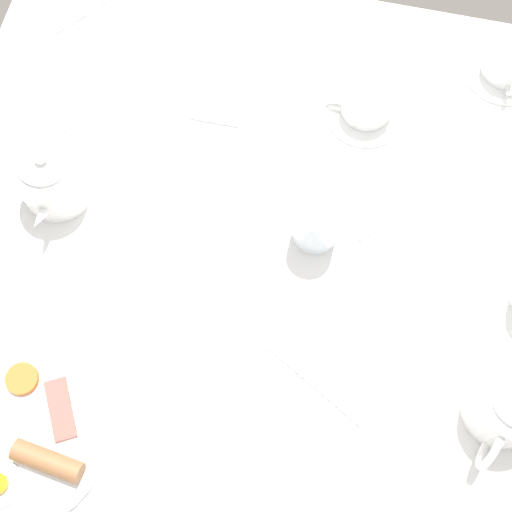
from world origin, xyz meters
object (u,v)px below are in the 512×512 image
at_px(water_glass_short, 318,217).
at_px(knife_by_plate, 95,6).
at_px(teacup_with_saucer_right, 367,103).
at_px(napkin_folded, 225,83).
at_px(breakfast_plate, 13,434).
at_px(teapot_near, 52,177).
at_px(teacup_with_saucer_left, 509,63).
at_px(spoon_for_tea, 394,216).
at_px(fork_spare, 315,382).
at_px(teapot_far, 509,407).

distance_m(water_glass_short, knife_by_plate, 0.59).
height_order(teacup_with_saucer_right, napkin_folded, teacup_with_saucer_right).
bearing_deg(breakfast_plate, teapot_near, -171.68).
height_order(breakfast_plate, teacup_with_saucer_left, teacup_with_saucer_left).
relative_size(breakfast_plate, teacup_with_saucer_right, 2.01).
xyz_separation_m(breakfast_plate, spoon_for_tea, (-0.45, 0.48, -0.01)).
relative_size(breakfast_plate, napkin_folded, 1.78).
bearing_deg(water_glass_short, breakfast_plate, -42.33).
bearing_deg(fork_spare, knife_by_plate, -138.63).
xyz_separation_m(teapot_near, teacup_with_saucer_left, (-0.38, 0.68, -0.02)).
bearing_deg(teapot_far, breakfast_plate, 122.53).
distance_m(teacup_with_saucer_left, fork_spare, 0.64).
xyz_separation_m(breakfast_plate, teacup_with_saucer_left, (-0.76, 0.62, 0.02)).
xyz_separation_m(breakfast_plate, teapot_near, (-0.38, -0.06, 0.04)).
bearing_deg(napkin_folded, water_glass_short, 39.90).
xyz_separation_m(knife_by_plate, fork_spare, (0.58, 0.51, 0.00)).
height_order(breakfast_plate, teapot_far, teapot_far).
distance_m(breakfast_plate, teapot_near, 0.39).
bearing_deg(teapot_far, teacup_with_saucer_right, 48.03).
bearing_deg(teapot_far, napkin_folded, 65.69).
relative_size(teapot_near, spoon_for_tea, 1.74).
xyz_separation_m(napkin_folded, knife_by_plate, (-0.11, -0.27, -0.00)).
height_order(teapot_far, teacup_with_saucer_left, teapot_far).
bearing_deg(teacup_with_saucer_right, knife_by_plate, -102.49).
bearing_deg(knife_by_plate, teapot_near, 8.08).
relative_size(water_glass_short, napkin_folded, 0.84).
xyz_separation_m(breakfast_plate, teapot_far, (-0.18, 0.67, 0.04)).
relative_size(teapot_near, teacup_with_saucer_right, 1.41).
relative_size(teapot_far, napkin_folded, 1.21).
bearing_deg(spoon_for_tea, teacup_with_saucer_left, 154.84).
relative_size(breakfast_plate, teacup_with_saucer_left, 2.01).
bearing_deg(spoon_for_tea, breakfast_plate, -46.60).
relative_size(napkin_folded, spoon_for_tea, 1.40).
xyz_separation_m(spoon_for_tea, fork_spare, (0.29, -0.07, 0.00)).
relative_size(teapot_far, fork_spare, 1.10).
relative_size(teapot_far, knife_by_plate, 1.21).
bearing_deg(spoon_for_tea, fork_spare, -14.41).
relative_size(teacup_with_saucer_left, spoon_for_tea, 1.24).
relative_size(teacup_with_saucer_right, fork_spare, 0.80).
relative_size(breakfast_plate, teapot_far, 1.47).
distance_m(breakfast_plate, teacup_with_saucer_left, 0.98).
xyz_separation_m(teacup_with_saucer_left, spoon_for_tea, (0.31, -0.15, -0.03)).
relative_size(water_glass_short, spoon_for_tea, 1.18).
bearing_deg(napkin_folded, teacup_with_saucer_left, 105.33).
relative_size(teapot_far, teacup_with_saucer_left, 1.37).
height_order(napkin_folded, knife_by_plate, napkin_folded).
bearing_deg(teapot_far, water_glass_short, 72.50).
height_order(teacup_with_saucer_right, fork_spare, teacup_with_saucer_right).
bearing_deg(teacup_with_saucer_left, fork_spare, -20.17).
bearing_deg(teapot_far, fork_spare, 110.61).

